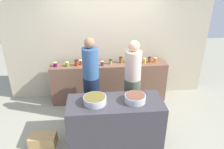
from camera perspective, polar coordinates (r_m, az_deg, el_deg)
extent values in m
plane|color=#9C9985|center=(4.62, 0.40, -13.73)|extent=(12.00, 12.00, 0.00)
cube|color=#BBB093|center=(5.22, -1.09, 9.73)|extent=(4.80, 0.12, 3.00)
cube|color=brown|center=(5.28, -0.73, -2.10)|extent=(2.70, 0.36, 0.95)
cube|color=#39363D|center=(4.13, 0.82, -11.91)|extent=(1.70, 0.70, 0.83)
cylinder|color=#4D1044|center=(5.10, -14.46, 2.48)|extent=(0.08, 0.08, 0.09)
cylinder|color=#D6C666|center=(5.08, -14.52, 3.02)|extent=(0.09, 0.09, 0.01)
cylinder|color=#5D952F|center=(5.06, -11.46, 2.58)|extent=(0.08, 0.08, 0.09)
cylinder|color=#D6C666|center=(5.04, -11.51, 3.11)|extent=(0.09, 0.09, 0.01)
cylinder|color=#B1310E|center=(5.04, -9.13, 2.93)|extent=(0.09, 0.09, 0.13)
cylinder|color=black|center=(5.01, -9.18, 3.65)|extent=(0.09, 0.09, 0.01)
cylinder|color=#B13A12|center=(5.09, -7.98, 3.07)|extent=(0.08, 0.08, 0.10)
cylinder|color=silver|center=(5.07, -8.01, 3.66)|extent=(0.09, 0.09, 0.01)
cylinder|color=#571950|center=(4.98, -5.37, 2.80)|extent=(0.08, 0.08, 0.12)
cylinder|color=black|center=(4.95, -5.40, 3.50)|extent=(0.09, 0.09, 0.01)
cylinder|color=#492C4C|center=(4.99, -2.52, 2.82)|extent=(0.07, 0.07, 0.09)
cylinder|color=#D6C666|center=(4.97, -2.53, 3.38)|extent=(0.07, 0.07, 0.01)
cylinder|color=olive|center=(5.08, -0.38, 3.25)|extent=(0.07, 0.07, 0.10)
cylinder|color=black|center=(5.05, -0.38, 3.81)|extent=(0.07, 0.07, 0.01)
cylinder|color=brown|center=(5.14, 2.28, 3.72)|extent=(0.08, 0.08, 0.13)
cylinder|color=black|center=(5.11, 2.30, 4.46)|extent=(0.08, 0.08, 0.01)
cylinder|color=#994D24|center=(5.16, 4.47, 3.69)|extent=(0.07, 0.07, 0.12)
cylinder|color=silver|center=(5.14, 4.49, 4.36)|extent=(0.08, 0.08, 0.01)
cylinder|color=orange|center=(5.08, 6.41, 3.06)|extent=(0.08, 0.08, 0.09)
cylinder|color=#D6C666|center=(5.06, 6.44, 3.61)|extent=(0.08, 0.08, 0.01)
cylinder|color=gold|center=(5.17, 8.37, 3.45)|extent=(0.07, 0.07, 0.11)
cylinder|color=#D6C666|center=(5.14, 8.41, 4.08)|extent=(0.07, 0.07, 0.01)
cylinder|color=brown|center=(5.23, 9.63, 3.73)|extent=(0.07, 0.07, 0.12)
cylinder|color=black|center=(5.21, 9.69, 4.41)|extent=(0.07, 0.07, 0.01)
cylinder|color=orange|center=(5.28, 11.11, 3.67)|extent=(0.07, 0.07, 0.10)
cylinder|color=#D6C666|center=(5.26, 11.16, 4.22)|extent=(0.07, 0.07, 0.01)
cylinder|color=#B7B7BC|center=(3.83, -4.42, -6.60)|extent=(0.40, 0.40, 0.13)
cylinder|color=brown|center=(3.79, -4.46, -5.74)|extent=(0.36, 0.36, 0.00)
cylinder|color=#B7B7BC|center=(3.89, 5.99, -6.16)|extent=(0.37, 0.37, 0.12)
cylinder|color=brown|center=(3.85, 6.03, -5.33)|extent=(0.34, 0.34, 0.00)
cylinder|color=#131D31|center=(4.64, -5.17, -6.18)|extent=(0.33, 0.33, 0.99)
cylinder|color=#315483|center=(4.27, -5.58, 2.93)|extent=(0.32, 0.32, 0.61)
sphere|color=#8C6047|center=(4.13, -5.82, 8.09)|extent=(0.20, 0.20, 0.20)
cylinder|color=#4C5345|center=(4.67, 5.09, -6.24)|extent=(0.33, 0.33, 0.94)
cylinder|color=beige|center=(4.32, 5.48, 2.36)|extent=(0.32, 0.32, 0.58)
sphere|color=#D8A884|center=(4.18, 5.71, 7.36)|extent=(0.21, 0.21, 0.21)
cube|color=tan|center=(4.40, -17.41, -15.83)|extent=(0.49, 0.31, 0.21)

